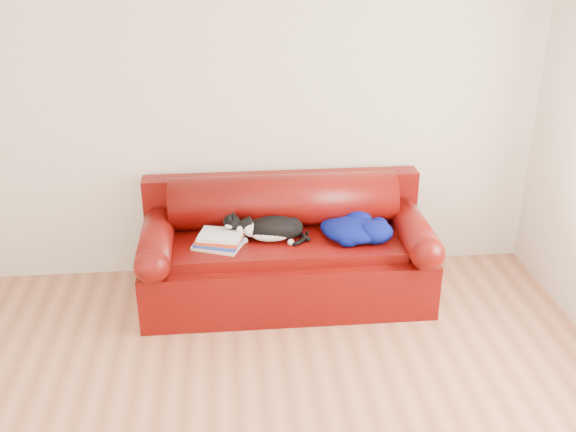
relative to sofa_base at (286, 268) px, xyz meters
name	(u,v)px	position (x,y,z in m)	size (l,w,h in m)	color
room_shell	(290,151)	(-0.12, -1.48, 1.43)	(4.52, 4.02, 2.61)	beige
sofa_base	(286,268)	(0.00, 0.00, 0.00)	(2.10, 0.90, 0.50)	#420204
sofa_back	(283,218)	(0.00, 0.24, 0.30)	(2.10, 1.01, 0.88)	#420204
book_stack	(220,240)	(-0.48, -0.10, 0.31)	(0.39, 0.35, 0.10)	beige
cat	(273,229)	(-0.10, -0.04, 0.34)	(0.59, 0.25, 0.21)	black
blanket	(355,228)	(0.50, -0.06, 0.33)	(0.53, 0.47, 0.16)	#020747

